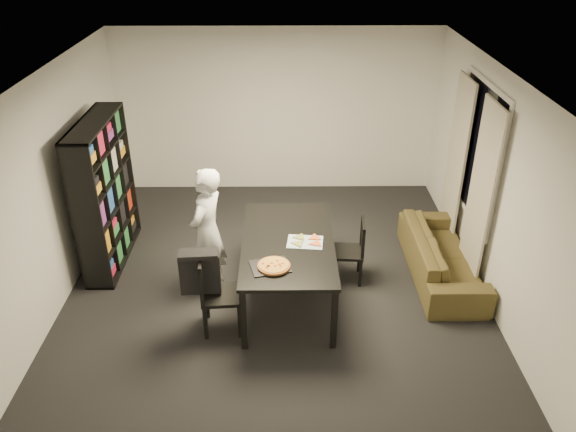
{
  "coord_description": "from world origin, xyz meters",
  "views": [
    {
      "loc": [
        0.1,
        -5.75,
        4.1
      ],
      "look_at": [
        0.15,
        -0.2,
        1.05
      ],
      "focal_mm": 35.0,
      "sensor_mm": 36.0,
      "label": 1
    }
  ],
  "objects_px": {
    "chair_right": "(354,247)",
    "sofa": "(442,255)",
    "dining_table": "(288,246)",
    "person": "(207,232)",
    "baking_tray": "(270,266)",
    "chair_left": "(213,289)",
    "pepperoni_pizza": "(274,266)",
    "bookshelf": "(105,193)"
  },
  "relations": [
    {
      "from": "baking_tray",
      "to": "sofa",
      "type": "relative_size",
      "value": 0.21
    },
    {
      "from": "chair_left",
      "to": "chair_right",
      "type": "relative_size",
      "value": 1.13
    },
    {
      "from": "baking_tray",
      "to": "pepperoni_pizza",
      "type": "xyz_separation_m",
      "value": [
        0.04,
        -0.02,
        0.02
      ]
    },
    {
      "from": "chair_left",
      "to": "person",
      "type": "distance_m",
      "value": 0.8
    },
    {
      "from": "chair_left",
      "to": "pepperoni_pizza",
      "type": "relative_size",
      "value": 2.64
    },
    {
      "from": "dining_table",
      "to": "chair_right",
      "type": "distance_m",
      "value": 0.93
    },
    {
      "from": "person",
      "to": "baking_tray",
      "type": "xyz_separation_m",
      "value": [
        0.75,
        -0.72,
        -0.01
      ]
    },
    {
      "from": "chair_right",
      "to": "sofa",
      "type": "relative_size",
      "value": 0.43
    },
    {
      "from": "dining_table",
      "to": "person",
      "type": "relative_size",
      "value": 1.18
    },
    {
      "from": "baking_tray",
      "to": "dining_table",
      "type": "bearing_deg",
      "value": 69.71
    },
    {
      "from": "dining_table",
      "to": "chair_left",
      "type": "relative_size",
      "value": 2.03
    },
    {
      "from": "dining_table",
      "to": "sofa",
      "type": "xyz_separation_m",
      "value": [
        1.94,
        0.46,
        -0.43
      ]
    },
    {
      "from": "dining_table",
      "to": "baking_tray",
      "type": "relative_size",
      "value": 4.69
    },
    {
      "from": "chair_left",
      "to": "sofa",
      "type": "relative_size",
      "value": 0.48
    },
    {
      "from": "bookshelf",
      "to": "sofa",
      "type": "xyz_separation_m",
      "value": [
        4.24,
        -0.44,
        -0.67
      ]
    },
    {
      "from": "person",
      "to": "baking_tray",
      "type": "bearing_deg",
      "value": 66.39
    },
    {
      "from": "person",
      "to": "pepperoni_pizza",
      "type": "xyz_separation_m",
      "value": [
        0.78,
        -0.73,
        0.01
      ]
    },
    {
      "from": "dining_table",
      "to": "chair_left",
      "type": "height_order",
      "value": "chair_left"
    },
    {
      "from": "person",
      "to": "pepperoni_pizza",
      "type": "distance_m",
      "value": 1.07
    },
    {
      "from": "bookshelf",
      "to": "baking_tray",
      "type": "xyz_separation_m",
      "value": [
        2.11,
        -1.42,
        -0.16
      ]
    },
    {
      "from": "chair_right",
      "to": "pepperoni_pizza",
      "type": "distance_m",
      "value": 1.37
    },
    {
      "from": "chair_left",
      "to": "sofa",
      "type": "bearing_deg",
      "value": -73.94
    },
    {
      "from": "bookshelf",
      "to": "person",
      "type": "xyz_separation_m",
      "value": [
        1.37,
        -0.71,
        -0.16
      ]
    },
    {
      "from": "chair_right",
      "to": "sofa",
      "type": "distance_m",
      "value": 1.14
    },
    {
      "from": "person",
      "to": "sofa",
      "type": "height_order",
      "value": "person"
    },
    {
      "from": "chair_left",
      "to": "person",
      "type": "xyz_separation_m",
      "value": [
        -0.13,
        0.75,
        0.27
      ]
    },
    {
      "from": "baking_tray",
      "to": "chair_left",
      "type": "bearing_deg",
      "value": -177.3
    },
    {
      "from": "dining_table",
      "to": "baking_tray",
      "type": "distance_m",
      "value": 0.56
    },
    {
      "from": "chair_left",
      "to": "sofa",
      "type": "distance_m",
      "value": 2.94
    },
    {
      "from": "chair_left",
      "to": "pepperoni_pizza",
      "type": "xyz_separation_m",
      "value": [
        0.66,
        0.01,
        0.28
      ]
    },
    {
      "from": "bookshelf",
      "to": "pepperoni_pizza",
      "type": "xyz_separation_m",
      "value": [
        2.15,
        -1.44,
        -0.14
      ]
    },
    {
      "from": "bookshelf",
      "to": "pepperoni_pizza",
      "type": "height_order",
      "value": "bookshelf"
    },
    {
      "from": "person",
      "to": "chair_right",
      "type": "bearing_deg",
      "value": 116.17
    },
    {
      "from": "baking_tray",
      "to": "sofa",
      "type": "xyz_separation_m",
      "value": [
        2.13,
        0.98,
        -0.51
      ]
    },
    {
      "from": "bookshelf",
      "to": "person",
      "type": "height_order",
      "value": "bookshelf"
    },
    {
      "from": "baking_tray",
      "to": "sofa",
      "type": "distance_m",
      "value": 2.4
    },
    {
      "from": "dining_table",
      "to": "chair_right",
      "type": "xyz_separation_m",
      "value": [
        0.81,
        0.37,
        -0.25
      ]
    },
    {
      "from": "dining_table",
      "to": "baking_tray",
      "type": "bearing_deg",
      "value": -110.29
    },
    {
      "from": "chair_right",
      "to": "pepperoni_pizza",
      "type": "relative_size",
      "value": 2.34
    },
    {
      "from": "bookshelf",
      "to": "dining_table",
      "type": "relative_size",
      "value": 1.01
    },
    {
      "from": "chair_right",
      "to": "pepperoni_pizza",
      "type": "xyz_separation_m",
      "value": [
        -0.97,
        -0.91,
        0.34
      ]
    },
    {
      "from": "sofa",
      "to": "chair_right",
      "type": "bearing_deg",
      "value": 94.41
    }
  ]
}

